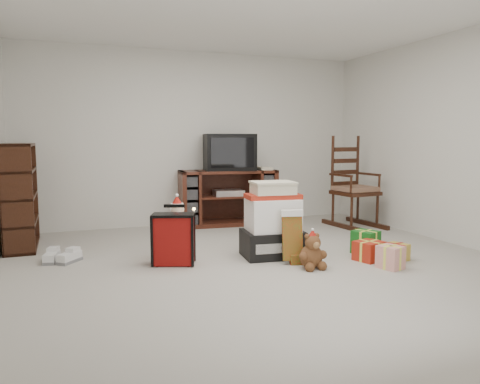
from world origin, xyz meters
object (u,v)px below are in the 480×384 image
bookshelf (20,198)px  santa_figurine (282,225)px  tv_stand (228,197)px  rocking_chair (352,194)px  teddy_bear (312,253)px  red_suitcase (174,239)px  mrs_claus_figurine (177,232)px  gift_cluster (377,249)px  crt_television (229,152)px  gift_pile (273,225)px  sneaker_pair (61,257)px

bookshelf → santa_figurine: bearing=-16.5°
tv_stand → rocking_chair: rocking_chair is taller
teddy_bear → red_suitcase: bearing=153.7°
mrs_claus_figurine → tv_stand: bearing=53.8°
red_suitcase → teddy_bear: red_suitcase is taller
rocking_chair → gift_cluster: bearing=-121.8°
bookshelf → rocking_chair: bearing=-2.9°
red_suitcase → crt_television: size_ratio=0.77×
bookshelf → crt_television: crt_television is taller
gift_pile → mrs_claus_figurine: gift_pile is taller
tv_stand → red_suitcase: 2.27m
santa_figurine → crt_television: (-0.19, 1.37, 0.84)m
bookshelf → red_suitcase: bearing=-43.3°
gift_pile → gift_cluster: size_ratio=0.99×
mrs_claus_figurine → rocking_chair: bearing=15.8°
rocking_chair → sneaker_pair: size_ratio=3.28×
tv_stand → gift_cluster: 2.60m
sneaker_pair → crt_television: (2.31, 1.39, 1.01)m
crt_television → gift_cluster: bearing=-64.1°
gift_cluster → sneaker_pair: bearing=160.6°
santa_figurine → mrs_claus_figurine: mrs_claus_figurine is taller
gift_pile → santa_figurine: 0.70m
tv_stand → crt_television: size_ratio=1.84×
tv_stand → santa_figurine: (0.21, -1.38, -0.18)m
gift_pile → crt_television: crt_television is taller
gift_pile → teddy_bear: (0.16, -0.55, -0.19)m
tv_stand → santa_figurine: bearing=-76.1°
santa_figurine → sneaker_pair: santa_figurine is taller
sneaker_pair → red_suitcase: bearing=-1.4°
bookshelf → mrs_claus_figurine: (1.60, -0.99, -0.33)m
santa_figurine → gift_pile: bearing=-124.6°
tv_stand → bookshelf: size_ratio=1.20×
red_suitcase → mrs_claus_figurine: 0.41m
tv_stand → crt_television: bearing=-16.7°
bookshelf → gift_cluster: (3.47, -1.96, -0.46)m
gift_pile → crt_television: 2.07m
rocking_chair → gift_pile: size_ratio=1.72×
red_suitcase → teddy_bear: bearing=-6.1°
santa_figurine → mrs_claus_figurine: size_ratio=0.87×
bookshelf → red_suitcase: 2.04m
rocking_chair → bookshelf: bearing=171.9°
rocking_chair → gift_pile: 2.19m
tv_stand → gift_pile: (-0.18, -1.94, -0.06)m
tv_stand → teddy_bear: bearing=-85.2°
mrs_claus_figurine → gift_cluster: bearing=-27.3°
bookshelf → gift_pile: bookshelf is taller
gift_pile → red_suitcase: gift_pile is taller
rocking_chair → gift_pile: rocking_chair is taller
sneaker_pair → gift_cluster: size_ratio=0.52×
gift_pile → mrs_claus_figurine: bearing=161.1°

